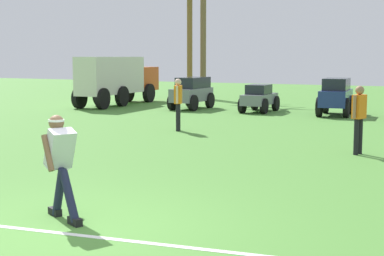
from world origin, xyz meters
name	(u,v)px	position (x,y,z in m)	size (l,w,h in m)	color
ground_plane	(65,230)	(0.00, 0.00, 0.00)	(80.00, 80.00, 0.00)	#4A8534
field_line_paint	(58,233)	(0.00, -0.15, 0.00)	(25.56, 0.10, 0.01)	white
frisbee_thrower	(61,161)	(-0.38, 0.41, 0.80)	(0.94, 0.74, 1.42)	#191E38
frisbee_in_flight	(60,168)	(-0.72, 0.79, 0.62)	(0.38, 0.38, 0.06)	white
teammate_near_sideline	(178,100)	(-3.45, 9.61, 0.94)	(0.30, 0.49, 1.56)	black
teammate_midfield	(359,113)	(2.20, 7.67, 0.94)	(0.29, 0.49, 1.56)	black
parked_car_slot_a	(192,92)	(-6.41, 16.46, 0.72)	(1.17, 2.41, 1.34)	slate
parked_car_slot_b	(259,98)	(-3.39, 16.47, 0.56)	(1.14, 2.23, 1.10)	slate
parked_car_slot_c	(336,96)	(-0.32, 16.46, 0.74)	(1.36, 2.43, 1.40)	navy
box_truck	(117,78)	(-10.38, 16.74, 1.23)	(1.71, 5.96, 2.20)	#CC4C19
palm_tree_far_left	(190,21)	(-9.97, 23.29, 4.17)	(3.35, 3.68, 6.70)	brown
palm_tree_left_of_centre	(204,24)	(-8.41, 21.78, 3.89)	(3.39, 3.01, 6.50)	brown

